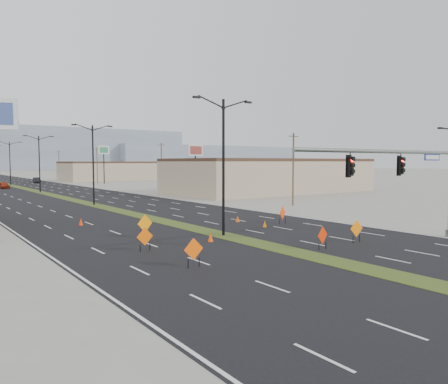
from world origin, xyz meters
TOP-DOWN VIEW (x-y plane):
  - ground at (0.00, 0.00)m, footprint 600.00×600.00m
  - road_surface at (0.00, 100.00)m, footprint 25.00×400.00m
  - median_strip at (0.00, 100.00)m, footprint 2.00×400.00m
  - building_se_near at (34.00, 45.00)m, footprint 36.00×18.00m
  - building_se_far at (38.00, 110.00)m, footprint 44.00×16.00m
  - mesa_center at (40.00, 300.00)m, footprint 220.00×50.00m
  - mesa_east at (180.00, 290.00)m, footprint 160.00×50.00m
  - signal_mast at (8.56, 2.00)m, footprint 16.30×0.60m
  - streetlight_0 at (0.00, 12.00)m, footprint 5.15×0.24m
  - streetlight_1 at (0.00, 40.00)m, footprint 5.15×0.24m
  - streetlight_2 at (0.00, 68.00)m, footprint 5.15×0.24m
  - streetlight_3 at (0.00, 96.00)m, footprint 5.15×0.24m
  - utility_pole_0 at (20.00, 25.00)m, footprint 1.60×0.20m
  - utility_pole_1 at (20.00, 60.00)m, footprint 1.60×0.20m
  - utility_pole_2 at (20.00, 95.00)m, footprint 1.60×0.20m
  - utility_pole_3 at (20.00, 130.00)m, footprint 1.60×0.20m
  - car_left at (-3.40, 83.83)m, footprint 2.06×4.24m
  - car_mid at (7.62, 104.82)m, footprint 1.86×4.38m
  - construction_sign_0 at (-6.91, 5.02)m, footprint 1.16×0.08m
  - construction_sign_1 at (-7.18, 10.23)m, footprint 1.10×0.11m
  - construction_sign_2 at (-5.13, 14.51)m, footprint 1.26×0.27m
  - construction_sign_3 at (2.00, 4.21)m, footprint 1.08×0.27m
  - construction_sign_4 at (5.69, 4.49)m, footprint 1.16×0.11m
  - construction_sign_5 at (7.80, 13.95)m, footprint 1.10×0.53m
  - cone_0 at (-2.17, 10.49)m, footprint 0.39×0.39m
  - cone_1 at (5.27, 17.15)m, footprint 0.47×0.47m
  - cone_2 at (5.20, 13.33)m, footprint 0.36×0.36m
  - cone_3 at (-6.92, 23.39)m, footprint 0.39×0.39m
  - pole_sign_east_near at (16.90, 42.93)m, footprint 2.66×0.54m
  - pole_sign_east_far at (20.32, 91.05)m, footprint 3.04×1.10m

SIDE VIEW (x-z plane):
  - ground at x=0.00m, z-range 0.00..0.00m
  - road_surface at x=0.00m, z-range -0.01..0.01m
  - median_strip at x=0.00m, z-range -0.02..0.02m
  - cone_2 at x=5.20m, z-range 0.00..0.57m
  - cone_1 at x=5.27m, z-range 0.00..0.60m
  - cone_0 at x=-2.17m, z-range 0.00..0.62m
  - cone_3 at x=-6.92m, z-range 0.00..0.63m
  - car_left at x=-3.40m, z-range 0.00..1.39m
  - car_mid at x=7.62m, z-range 0.00..1.40m
  - construction_sign_3 at x=2.00m, z-range 0.12..1.58m
  - construction_sign_1 at x=-7.18m, z-range 0.12..1.59m
  - construction_sign_0 at x=-6.91m, z-range 0.13..1.67m
  - construction_sign_4 at x=5.69m, z-range 0.13..1.68m
  - construction_sign_5 at x=7.80m, z-range 0.14..1.73m
  - construction_sign_2 at x=-5.13m, z-range 0.15..1.84m
  - building_se_far at x=38.00m, z-range 0.00..5.00m
  - building_se_near at x=34.00m, z-range 0.00..5.50m
  - utility_pole_0 at x=20.00m, z-range 0.17..9.17m
  - utility_pole_1 at x=20.00m, z-range 0.17..9.17m
  - utility_pole_2 at x=20.00m, z-range 0.17..9.17m
  - utility_pole_3 at x=20.00m, z-range 0.17..9.17m
  - signal_mast at x=8.56m, z-range 0.79..8.79m
  - streetlight_0 at x=0.00m, z-range 0.41..10.43m
  - streetlight_1 at x=0.00m, z-range 0.41..10.43m
  - streetlight_2 at x=0.00m, z-range 0.41..10.43m
  - streetlight_3 at x=0.00m, z-range 0.41..10.43m
  - pole_sign_east_near at x=16.90m, z-range 2.47..10.57m
  - pole_sign_east_far at x=20.32m, z-range 2.95..12.30m
  - mesa_east at x=180.00m, z-range 0.00..18.00m
  - mesa_center at x=40.00m, z-range 0.00..28.00m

